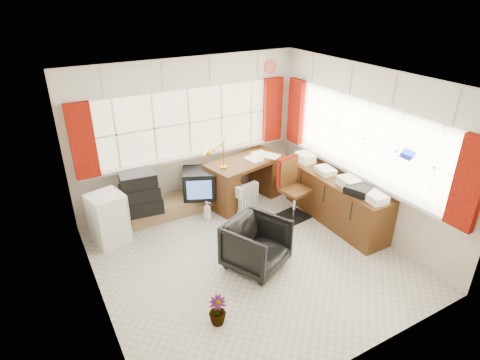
% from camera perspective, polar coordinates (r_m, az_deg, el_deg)
% --- Properties ---
extents(ground, '(4.00, 4.00, 0.00)m').
position_cam_1_polar(ground, '(5.82, 1.31, -11.00)').
color(ground, beige).
rests_on(ground, ground).
extents(room_walls, '(4.00, 4.00, 4.00)m').
position_cam_1_polar(room_walls, '(5.06, 1.48, 2.66)').
color(room_walls, beige).
rests_on(room_walls, ground).
extents(window_back, '(3.70, 0.12, 3.60)m').
position_cam_1_polar(window_back, '(6.88, -6.90, 4.05)').
color(window_back, beige).
rests_on(window_back, room_walls).
extents(window_right, '(0.12, 3.70, 3.60)m').
position_cam_1_polar(window_right, '(6.42, 16.51, 1.42)').
color(window_right, beige).
rests_on(window_right, room_walls).
extents(curtains, '(3.83, 3.83, 1.15)m').
position_cam_1_polar(curtains, '(6.26, 4.44, 6.89)').
color(curtains, maroon).
rests_on(curtains, room_walls).
extents(overhead_cabinets, '(3.98, 3.98, 0.48)m').
position_cam_1_polar(overhead_cabinets, '(6.12, 4.86, 14.16)').
color(overhead_cabinets, silver).
rests_on(overhead_cabinets, room_walls).
extents(desk, '(1.48, 0.95, 0.82)m').
position_cam_1_polar(desk, '(7.04, 0.74, 0.23)').
color(desk, '#4D3212').
rests_on(desk, ground).
extents(desk_lamp, '(0.20, 0.18, 0.46)m').
position_cam_1_polar(desk_lamp, '(6.49, -2.39, 4.37)').
color(desk_lamp, orange).
rests_on(desk_lamp, desk).
extents(task_chair, '(0.49, 0.51, 1.02)m').
position_cam_1_polar(task_chair, '(6.61, 7.23, -0.80)').
color(task_chair, black).
rests_on(task_chair, ground).
extents(office_chair, '(0.99, 1.00, 0.69)m').
position_cam_1_polar(office_chair, '(5.49, 2.34, -9.18)').
color(office_chair, black).
rests_on(office_chair, ground).
extents(radiator, '(0.39, 0.21, 0.55)m').
position_cam_1_polar(radiator, '(6.73, 1.17, -3.12)').
color(radiator, white).
rests_on(radiator, ground).
extents(credenza, '(0.50, 2.00, 0.85)m').
position_cam_1_polar(credenza, '(6.65, 13.40, -2.65)').
color(credenza, '#4D3212').
rests_on(credenza, ground).
extents(file_tray, '(0.39, 0.44, 0.12)m').
position_cam_1_polar(file_tray, '(6.09, 16.52, -1.38)').
color(file_tray, black).
rests_on(file_tray, credenza).
extents(tv_bench, '(1.40, 0.50, 0.25)m').
position_cam_1_polar(tv_bench, '(6.88, -10.01, -3.80)').
color(tv_bench, '#9C814E').
rests_on(tv_bench, ground).
extents(crt_tv, '(0.68, 0.66, 0.48)m').
position_cam_1_polar(crt_tv, '(6.78, -5.83, -0.47)').
color(crt_tv, black).
rests_on(crt_tv, tv_bench).
extents(hifi_stack, '(0.69, 0.48, 0.68)m').
position_cam_1_polar(hifi_stack, '(6.44, -14.05, -1.95)').
color(hifi_stack, black).
rests_on(hifi_stack, tv_bench).
extents(mini_fridge, '(0.56, 0.56, 0.79)m').
position_cam_1_polar(mini_fridge, '(6.25, -18.20, -5.25)').
color(mini_fridge, white).
rests_on(mini_fridge, ground).
extents(spray_bottle_a, '(0.18, 0.18, 0.33)m').
position_cam_1_polar(spray_bottle_a, '(6.62, -4.68, -4.36)').
color(spray_bottle_a, silver).
rests_on(spray_bottle_a, ground).
extents(spray_bottle_b, '(0.10, 0.11, 0.18)m').
position_cam_1_polar(spray_bottle_b, '(6.96, -3.94, -3.36)').
color(spray_bottle_b, '#96E0D4').
rests_on(spray_bottle_b, ground).
extents(flower_vase, '(0.25, 0.25, 0.36)m').
position_cam_1_polar(flower_vase, '(4.79, -3.24, -18.06)').
color(flower_vase, black).
rests_on(flower_vase, ground).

